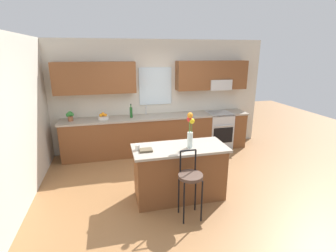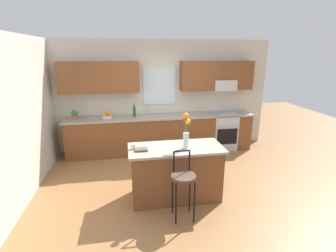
% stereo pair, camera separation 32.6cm
% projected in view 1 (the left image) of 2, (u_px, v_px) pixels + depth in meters
% --- Properties ---
extents(ground_plane, '(14.00, 14.00, 0.00)m').
position_uv_depth(ground_plane, '(176.00, 185.00, 4.70)').
color(ground_plane, olive).
extents(wall_left, '(0.12, 4.60, 2.70)m').
position_uv_depth(wall_left, '(20.00, 120.00, 4.02)').
color(wall_left, beige).
rests_on(wall_left, ground).
extents(back_wall_assembly, '(5.60, 0.50, 2.70)m').
position_uv_depth(back_wall_assembly, '(157.00, 90.00, 6.12)').
color(back_wall_assembly, beige).
rests_on(back_wall_assembly, ground).
extents(counter_run, '(4.56, 0.64, 0.92)m').
position_uv_depth(counter_run, '(158.00, 134.00, 6.15)').
color(counter_run, brown).
rests_on(counter_run, ground).
extents(sink_faucet, '(0.02, 0.13, 0.23)m').
position_uv_depth(sink_faucet, '(146.00, 110.00, 6.05)').
color(sink_faucet, '#B7BABC').
rests_on(sink_faucet, counter_run).
extents(oven_range, '(0.60, 0.64, 0.92)m').
position_uv_depth(oven_range, '(218.00, 130.00, 6.49)').
color(oven_range, '#B7BABC').
rests_on(oven_range, ground).
extents(kitchen_island, '(1.55, 0.69, 0.92)m').
position_uv_depth(kitchen_island, '(179.00, 172.00, 4.18)').
color(kitchen_island, brown).
rests_on(kitchen_island, ground).
extents(bar_stool_near, '(0.36, 0.36, 1.04)m').
position_uv_depth(bar_stool_near, '(190.00, 179.00, 3.62)').
color(bar_stool_near, black).
rests_on(bar_stool_near, ground).
extents(flower_vase, '(0.13, 0.13, 0.59)m').
position_uv_depth(flower_vase, '(190.00, 129.00, 3.94)').
color(flower_vase, silver).
rests_on(flower_vase, kitchen_island).
extents(mug_ceramic, '(0.08, 0.08, 0.09)m').
position_uv_depth(mug_ceramic, '(137.00, 147.00, 3.92)').
color(mug_ceramic, silver).
rests_on(mug_ceramic, kitchen_island).
extents(cookbook, '(0.20, 0.15, 0.03)m').
position_uv_depth(cookbook, '(146.00, 150.00, 3.88)').
color(cookbook, brown).
rests_on(cookbook, kitchen_island).
extents(fruit_bowl_oranges, '(0.24, 0.24, 0.16)m').
position_uv_depth(fruit_bowl_oranges, '(103.00, 117.00, 5.72)').
color(fruit_bowl_oranges, silver).
rests_on(fruit_bowl_oranges, counter_run).
extents(bottle_olive_oil, '(0.06, 0.06, 0.33)m').
position_uv_depth(bottle_olive_oil, '(131.00, 112.00, 5.84)').
color(bottle_olive_oil, '#1E5923').
rests_on(bottle_olive_oil, counter_run).
extents(potted_plant_small, '(0.17, 0.12, 0.23)m').
position_uv_depth(potted_plant_small, '(70.00, 116.00, 5.53)').
color(potted_plant_small, '#9E5B3D').
rests_on(potted_plant_small, counter_run).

